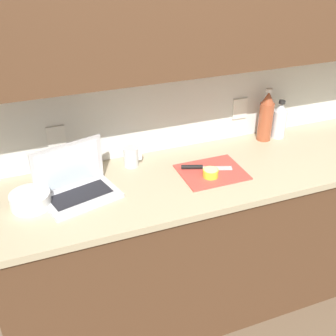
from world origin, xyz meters
TOP-DOWN VIEW (x-y plane):
  - ground_plane at (0.00, 0.00)m, footprint 12.00×12.00m
  - wall_back at (-0.00, 0.24)m, footprint 5.20×0.38m
  - counter_unit at (0.02, 0.00)m, footprint 2.52×0.62m
  - laptop at (-0.80, 0.04)m, footprint 0.39×0.31m
  - cutting_board at (-0.12, -0.01)m, footprint 0.32×0.27m
  - knife at (-0.17, 0.04)m, footprint 0.26×0.12m
  - lemon_half_cut at (-0.15, -0.05)m, footprint 0.08×0.08m
  - bottle_green_soda at (0.43, 0.23)m, footprint 0.08×0.08m
  - bottle_oil_tall at (0.34, 0.23)m, footprint 0.08×0.08m
  - measuring_cup at (-0.48, 0.21)m, footprint 0.10×0.08m
  - bowl_white at (-1.01, 0.02)m, footprint 0.18×0.18m

SIDE VIEW (x-z plane):
  - ground_plane at x=0.00m, z-range 0.00..0.00m
  - counter_unit at x=0.02m, z-range 0.01..0.93m
  - cutting_board at x=-0.12m, z-range 0.92..0.92m
  - knife at x=-0.17m, z-range 0.92..0.94m
  - lemon_half_cut at x=-0.15m, z-range 0.92..0.96m
  - bowl_white at x=-1.01m, z-range 0.92..0.98m
  - measuring_cup at x=-0.48m, z-range 0.92..1.02m
  - laptop at x=-0.80m, z-range 0.85..1.09m
  - bottle_green_soda at x=0.43m, z-range 0.90..1.13m
  - bottle_oil_tall at x=0.34m, z-range 0.90..1.21m
  - wall_back at x=0.00m, z-range 0.26..2.86m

